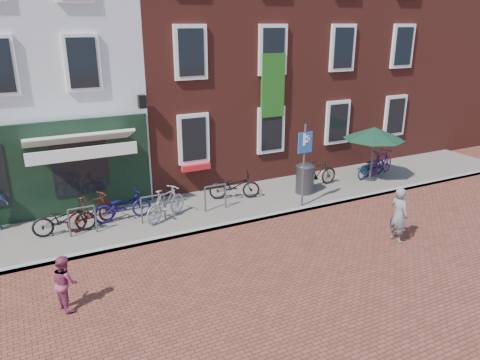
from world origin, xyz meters
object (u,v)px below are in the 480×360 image
parasol (374,131)px  bicycle_5 (318,173)px  boy (65,282)px  bicycle_6 (371,166)px  litter_bin (305,176)px  bicycle_0 (64,219)px  bicycle_1 (92,211)px  bicycle_7 (381,162)px  woman (399,215)px  bicycle_4 (234,186)px  bicycle_3 (166,203)px  parking_sign (304,154)px  bicycle_2 (123,206)px

parasol → bicycle_5: size_ratio=1.36×
boy → bicycle_6: size_ratio=0.71×
litter_bin → bicycle_0: (-7.82, 0.28, -0.15)m
bicycle_5 → bicycle_1: bearing=85.8°
bicycle_6 → bicycle_7: (0.51, 0.03, 0.05)m
bicycle_5 → parasol: bearing=-99.6°
woman → bicycle_5: bearing=-9.5°
bicycle_4 → woman: bearing=-129.9°
woman → bicycle_3: size_ratio=0.94×
parking_sign → bicycle_7: bearing=16.1°
bicycle_6 → bicycle_3: bearing=77.5°
parasol → bicycle_7: parasol is taller
woman → bicycle_6: size_ratio=0.91×
boy → parking_sign: bearing=-89.6°
bicycle_1 → bicycle_3: bearing=-124.7°
bicycle_0 → woman: bearing=-114.3°
litter_bin → bicycle_6: 3.25m
litter_bin → bicycle_7: litter_bin is taller
litter_bin → woman: size_ratio=0.75×
parasol → bicycle_1: 10.15m
woman → bicycle_7: size_ratio=0.94×
parking_sign → woman: bearing=-71.5°
bicycle_2 → bicycle_5: 6.93m
parking_sign → boy: bearing=-162.8°
bicycle_4 → bicycle_5: 3.20m
woman → bicycle_3: (-5.25, 4.04, -0.18)m
bicycle_2 → bicycle_5: (6.93, -0.18, 0.05)m
litter_bin → bicycle_4: bearing=166.0°
litter_bin → bicycle_6: litter_bin is taller
bicycle_7 → bicycle_5: bearing=71.4°
litter_bin → boy: 8.84m
bicycle_3 → bicycle_5: same height
bicycle_5 → bicycle_3: bearing=89.7°
bicycle_3 → bicycle_7: bearing=-117.8°
boy → bicycle_5: (8.98, 3.61, -0.01)m
bicycle_2 → bicycle_4: size_ratio=1.00×
woman → boy: bearing=81.9°
parking_sign → bicycle_5: (1.53, 1.30, -1.22)m
bicycle_3 → bicycle_7: 8.73m
parking_sign → bicycle_1: 6.54m
bicycle_4 → bicycle_7: size_ratio=1.03×
bicycle_0 → bicycle_6: size_ratio=1.00×
litter_bin → bicycle_5: (0.78, 0.32, -0.10)m
litter_bin → parking_sign: (-0.76, -0.97, 1.12)m
bicycle_5 → litter_bin: bearing=109.0°
parasol → bicycle_6: size_ratio=1.32×
bicycle_0 → bicycle_4: size_ratio=1.00×
litter_bin → woman: woman is taller
woman → bicycle_3: 6.63m
bicycle_0 → bicycle_7: bearing=-85.9°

